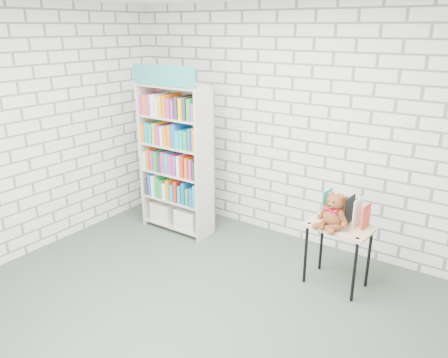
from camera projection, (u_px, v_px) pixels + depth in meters
The scene contains 6 objects.
ground at pixel (186, 312), 4.07m from camera, with size 4.50×4.50×0.00m, color #414C40.
room_shell at pixel (180, 124), 3.48m from camera, with size 4.52×4.02×2.81m.
bookshelf at pixel (176, 158), 5.47m from camera, with size 0.94×0.36×2.11m.
display_table at pixel (339, 234), 4.34m from camera, with size 0.66×0.49×0.67m.
table_books at pixel (346, 210), 4.33m from camera, with size 0.45×0.23×0.26m.
teddy_bear at pixel (333, 214), 4.21m from camera, with size 0.32×0.31×0.35m.
Camera 1 is at (2.25, -2.62, 2.52)m, focal length 35.00 mm.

